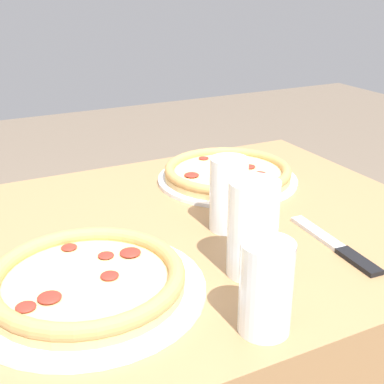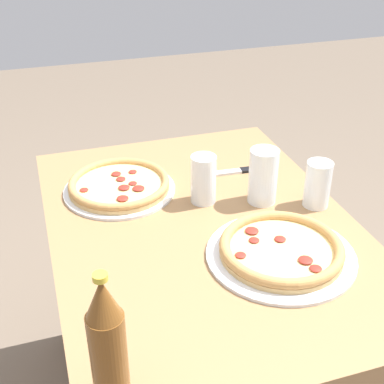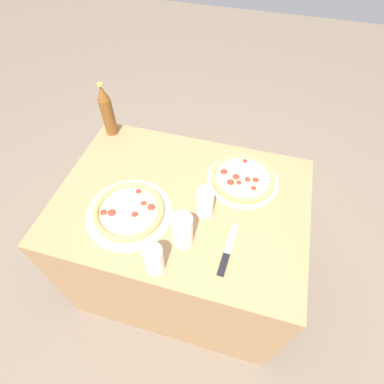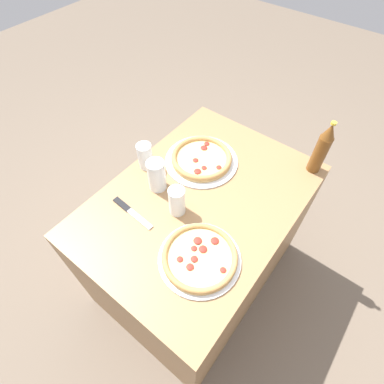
{
  "view_description": "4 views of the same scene",
  "coord_description": "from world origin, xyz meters",
  "px_view_note": "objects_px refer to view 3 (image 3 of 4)",
  "views": [
    {
      "loc": [
        -0.34,
        -0.77,
        1.18
      ],
      "look_at": [
        0.05,
        -0.01,
        0.83
      ],
      "focal_mm": 50.0,
      "sensor_mm": 36.0,
      "label": 1
    },
    {
      "loc": [
        -1.04,
        0.36,
        1.49
      ],
      "look_at": [
        0.03,
        0.02,
        0.84
      ],
      "focal_mm": 50.0,
      "sensor_mm": 36.0,
      "label": 2
    },
    {
      "loc": [
        0.24,
        -0.7,
        1.75
      ],
      "look_at": [
        0.05,
        -0.0,
        0.82
      ],
      "focal_mm": 28.0,
      "sensor_mm": 36.0,
      "label": 3
    },
    {
      "loc": [
        0.62,
        0.44,
        1.77
      ],
      "look_at": [
        0.05,
        -0.01,
        0.85
      ],
      "focal_mm": 28.0,
      "sensor_mm": 36.0,
      "label": 4
    }
  ],
  "objects_px": {
    "glass_cola": "(153,260)",
    "beer_bottle": "(107,111)",
    "pizza_margherita": "(243,178)",
    "glass_iced_tea": "(182,232)",
    "knife": "(227,251)",
    "glass_lemonade": "(205,203)",
    "pizza_salami": "(129,211)"
  },
  "relations": [
    {
      "from": "glass_cola",
      "to": "glass_iced_tea",
      "type": "xyz_separation_m",
      "value": [
        0.06,
        0.13,
        0.01
      ]
    },
    {
      "from": "glass_cola",
      "to": "glass_lemonade",
      "type": "xyz_separation_m",
      "value": [
        0.11,
        0.27,
        0.0
      ]
    },
    {
      "from": "glass_cola",
      "to": "glass_iced_tea",
      "type": "bearing_deg",
      "value": 63.12
    },
    {
      "from": "pizza_margherita",
      "to": "beer_bottle",
      "type": "height_order",
      "value": "beer_bottle"
    },
    {
      "from": "pizza_salami",
      "to": "glass_cola",
      "type": "distance_m",
      "value": 0.26
    },
    {
      "from": "pizza_margherita",
      "to": "glass_lemonade",
      "type": "xyz_separation_m",
      "value": [
        -0.12,
        -0.2,
        0.04
      ]
    },
    {
      "from": "beer_bottle",
      "to": "pizza_margherita",
      "type": "bearing_deg",
      "value": -11.75
    },
    {
      "from": "pizza_margherita",
      "to": "knife",
      "type": "bearing_deg",
      "value": -89.19
    },
    {
      "from": "knife",
      "to": "beer_bottle",
      "type": "bearing_deg",
      "value": 144.31
    },
    {
      "from": "glass_lemonade",
      "to": "beer_bottle",
      "type": "height_order",
      "value": "beer_bottle"
    },
    {
      "from": "glass_iced_tea",
      "to": "pizza_salami",
      "type": "bearing_deg",
      "value": 166.14
    },
    {
      "from": "pizza_salami",
      "to": "knife",
      "type": "relative_size",
      "value": 1.55
    },
    {
      "from": "glass_iced_tea",
      "to": "knife",
      "type": "xyz_separation_m",
      "value": [
        0.17,
        0.0,
        -0.06
      ]
    },
    {
      "from": "pizza_salami",
      "to": "glass_cola",
      "type": "height_order",
      "value": "glass_cola"
    },
    {
      "from": "pizza_salami",
      "to": "glass_iced_tea",
      "type": "bearing_deg",
      "value": -13.86
    },
    {
      "from": "glass_cola",
      "to": "beer_bottle",
      "type": "height_order",
      "value": "beer_bottle"
    },
    {
      "from": "glass_cola",
      "to": "glass_lemonade",
      "type": "relative_size",
      "value": 0.94
    },
    {
      "from": "glass_lemonade",
      "to": "knife",
      "type": "bearing_deg",
      "value": -50.07
    },
    {
      "from": "pizza_margherita",
      "to": "glass_cola",
      "type": "distance_m",
      "value": 0.53
    },
    {
      "from": "beer_bottle",
      "to": "knife",
      "type": "relative_size",
      "value": 1.22
    },
    {
      "from": "knife",
      "to": "glass_iced_tea",
      "type": "bearing_deg",
      "value": -179.7
    },
    {
      "from": "glass_cola",
      "to": "beer_bottle",
      "type": "xyz_separation_m",
      "value": [
        -0.45,
        0.62,
        0.07
      ]
    },
    {
      "from": "glass_iced_tea",
      "to": "beer_bottle",
      "type": "xyz_separation_m",
      "value": [
        -0.51,
        0.49,
        0.06
      ]
    },
    {
      "from": "pizza_salami",
      "to": "beer_bottle",
      "type": "relative_size",
      "value": 1.27
    },
    {
      "from": "pizza_salami",
      "to": "glass_lemonade",
      "type": "height_order",
      "value": "glass_lemonade"
    },
    {
      "from": "glass_cola",
      "to": "beer_bottle",
      "type": "bearing_deg",
      "value": 126.04
    },
    {
      "from": "glass_cola",
      "to": "pizza_salami",
      "type": "bearing_deg",
      "value": 133.28
    },
    {
      "from": "glass_lemonade",
      "to": "glass_iced_tea",
      "type": "distance_m",
      "value": 0.15
    },
    {
      "from": "glass_iced_tea",
      "to": "knife",
      "type": "relative_size",
      "value": 0.68
    },
    {
      "from": "glass_lemonade",
      "to": "knife",
      "type": "xyz_separation_m",
      "value": [
        0.12,
        -0.15,
        -0.06
      ]
    },
    {
      "from": "pizza_margherita",
      "to": "glass_iced_tea",
      "type": "bearing_deg",
      "value": -115.16
    },
    {
      "from": "glass_iced_tea",
      "to": "beer_bottle",
      "type": "height_order",
      "value": "beer_bottle"
    }
  ]
}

